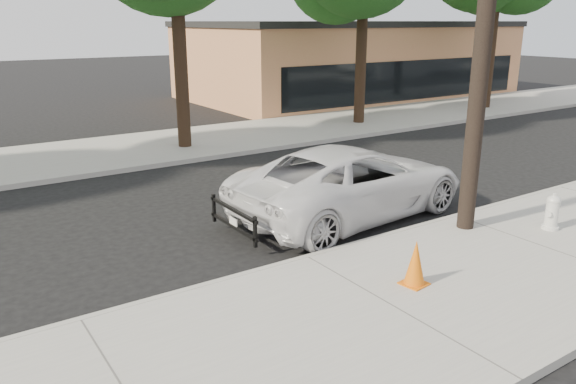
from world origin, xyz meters
name	(u,v)px	position (x,y,z in m)	size (l,w,h in m)	color
ground	(249,229)	(0.00, 0.00, 0.00)	(120.00, 120.00, 0.00)	black
near_sidewalk	(392,309)	(0.00, -4.30, 0.07)	(90.00, 4.40, 0.15)	gray
far_sidewalk	(121,151)	(0.00, 8.50, 0.07)	(90.00, 5.00, 0.15)	gray
curb_near	(307,260)	(0.00, -2.10, 0.07)	(90.00, 0.12, 0.16)	#9E9B93
building_main	(349,61)	(16.00, 16.00, 2.00)	(18.00, 10.00, 4.00)	#C67852
police_cruiser	(351,181)	(2.37, -0.48, 0.80)	(2.64, 5.73, 1.59)	silver
fire_hydrant	(552,213)	(4.96, -3.74, 0.49)	(0.38, 0.34, 0.71)	silver
traffic_cone	(415,263)	(0.79, -3.99, 0.51)	(0.44, 0.44, 0.75)	#DC630B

